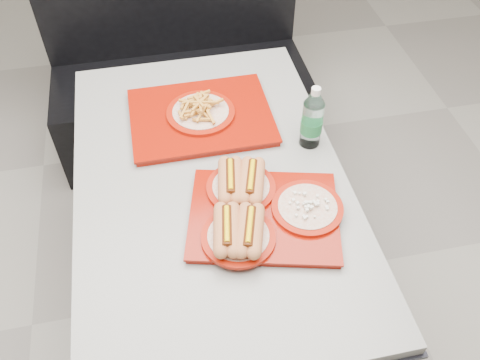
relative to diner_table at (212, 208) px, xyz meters
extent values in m
plane|color=gray|center=(0.00, 0.00, -0.58)|extent=(6.00, 6.00, 0.00)
cylinder|color=black|center=(0.00, 0.00, -0.56)|extent=(0.52, 0.52, 0.05)
cylinder|color=black|center=(0.00, 0.00, -0.20)|extent=(0.11, 0.11, 0.66)
cube|color=black|center=(0.00, 0.00, 0.12)|extent=(0.92, 1.42, 0.01)
cube|color=gray|center=(0.00, 0.00, 0.15)|extent=(0.90, 1.40, 0.04)
cube|color=black|center=(0.00, 1.02, -0.36)|extent=(1.30, 0.55, 0.45)
cube|color=#800E03|center=(0.13, -0.21, 0.17)|extent=(0.52, 0.45, 0.02)
cube|color=#800E03|center=(0.13, -0.21, 0.19)|extent=(0.53, 0.46, 0.01)
cylinder|color=#901304|center=(0.04, -0.28, 0.20)|extent=(0.22, 0.22, 0.01)
cylinder|color=beige|center=(0.04, -0.28, 0.20)|extent=(0.18, 0.18, 0.00)
cylinder|color=#901304|center=(0.09, -0.09, 0.20)|extent=(0.22, 0.22, 0.01)
cylinder|color=beige|center=(0.09, -0.09, 0.20)|extent=(0.18, 0.18, 0.00)
cylinder|color=#901304|center=(0.27, -0.22, 0.20)|extent=(0.22, 0.22, 0.01)
cylinder|color=beige|center=(0.27, -0.22, 0.20)|extent=(0.18, 0.18, 0.00)
cube|color=#800E03|center=(0.01, 0.29, 0.18)|extent=(0.51, 0.40, 0.02)
cube|color=#800E03|center=(0.01, 0.29, 0.19)|extent=(0.52, 0.41, 0.01)
cylinder|color=#901304|center=(0.01, 0.29, 0.20)|extent=(0.25, 0.25, 0.01)
cylinder|color=beige|center=(0.01, 0.29, 0.21)|extent=(0.21, 0.21, 0.01)
cylinder|color=silver|center=(0.37, 0.10, 0.25)|extent=(0.07, 0.07, 0.18)
cylinder|color=#1C7137|center=(0.37, 0.10, 0.25)|extent=(0.08, 0.08, 0.05)
cone|color=silver|center=(0.37, 0.10, 0.36)|extent=(0.07, 0.07, 0.04)
cylinder|color=silver|center=(0.37, 0.10, 0.39)|extent=(0.03, 0.03, 0.02)
camera|label=1|loc=(-0.14, -1.15, 1.42)|focal=38.00mm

